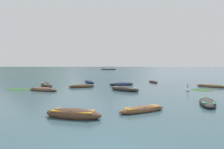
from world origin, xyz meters
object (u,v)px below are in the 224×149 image
object	(u,v)px
rowboat_2	(43,89)
rowboat_3	(89,82)
rowboat_4	(82,86)
rowboat_9	(73,114)
rowboat_12	(142,109)
rowboat_0	(211,86)
rowboat_6	(47,85)
rowboat_1	(153,82)
rowboat_11	(207,102)
ferry_0	(109,69)
rowboat_8	(125,89)
mooring_buoy	(188,90)
rowboat_5	(121,84)

from	to	relation	value
rowboat_2	rowboat_3	world-z (taller)	rowboat_3
rowboat_4	rowboat_9	size ratio (longest dim) A/B	1.03
rowboat_12	rowboat_0	bearing A→B (deg)	46.78
rowboat_0	rowboat_2	bearing A→B (deg)	-173.05
rowboat_4	rowboat_6	xyz separation A→B (m)	(-4.76, 1.63, 0.05)
rowboat_9	rowboat_1	bearing A→B (deg)	64.08
rowboat_11	rowboat_12	size ratio (longest dim) A/B	1.19
rowboat_9	rowboat_11	bearing A→B (deg)	18.08
rowboat_2	rowboat_9	world-z (taller)	rowboat_9
rowboat_2	ferry_0	world-z (taller)	ferry_0
rowboat_0	rowboat_12	bearing A→B (deg)	-133.22
rowboat_1	rowboat_12	bearing A→B (deg)	-107.33
rowboat_3	rowboat_8	size ratio (longest dim) A/B	1.16
rowboat_0	rowboat_1	world-z (taller)	rowboat_0
rowboat_6	mooring_buoy	distance (m)	17.39
rowboat_2	rowboat_5	world-z (taller)	rowboat_5
rowboat_0	rowboat_1	distance (m)	8.85
rowboat_3	ferry_0	bearing A→B (deg)	86.33
rowboat_3	rowboat_6	world-z (taller)	rowboat_6
rowboat_5	rowboat_8	bearing A→B (deg)	-92.42
rowboat_5	ferry_0	xyz separation A→B (m)	(2.37, 114.43, 0.26)
rowboat_11	rowboat_6	bearing A→B (deg)	139.40
rowboat_8	rowboat_12	xyz separation A→B (m)	(-0.13, -9.39, -0.05)
rowboat_2	rowboat_11	world-z (taller)	rowboat_2
rowboat_6	rowboat_11	xyz separation A→B (m)	(14.62, -12.53, -0.06)
rowboat_2	ferry_0	xyz separation A→B (m)	(11.37, 119.62, 0.29)
rowboat_5	mooring_buoy	xyz separation A→B (m)	(6.44, -6.29, -0.09)
rowboat_0	rowboat_8	world-z (taller)	rowboat_8
rowboat_9	rowboat_2	bearing A→B (deg)	114.03
rowboat_4	rowboat_12	world-z (taller)	rowboat_4
rowboat_3	rowboat_11	xyz separation A→B (m)	(9.33, -17.42, -0.04)
rowboat_6	rowboat_8	distance (m)	10.96
rowboat_9	rowboat_11	distance (m)	9.27
rowboat_4	rowboat_3	bearing A→B (deg)	85.36
rowboat_4	ferry_0	bearing A→B (deg)	86.27
rowboat_3	rowboat_8	xyz separation A→B (m)	(4.46, -9.90, -0.00)
rowboat_9	mooring_buoy	size ratio (longest dim) A/B	3.52
rowboat_1	rowboat_6	size ratio (longest dim) A/B	0.67
rowboat_2	rowboat_5	bearing A→B (deg)	29.98
rowboat_8	ferry_0	size ratio (longest dim) A/B	0.31
rowboat_6	rowboat_12	size ratio (longest dim) A/B	1.48
rowboat_8	rowboat_2	bearing A→B (deg)	177.41
rowboat_6	rowboat_8	bearing A→B (deg)	-27.18
rowboat_6	ferry_0	size ratio (longest dim) A/B	0.42
rowboat_3	ferry_0	xyz separation A→B (m)	(7.06, 110.12, 0.25)
rowboat_4	rowboat_11	distance (m)	14.70
rowboat_9	rowboat_0	bearing A→B (deg)	40.85
rowboat_1	rowboat_9	xyz separation A→B (m)	(-9.80, -20.17, 0.05)
rowboat_0	rowboat_11	world-z (taller)	rowboat_11
rowboat_4	rowboat_9	xyz separation A→B (m)	(1.04, -13.78, 0.03)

